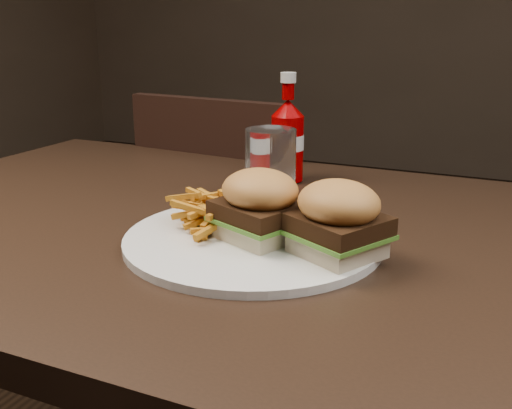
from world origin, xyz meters
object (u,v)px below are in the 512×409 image
at_px(dining_table, 216,232).
at_px(ketchup_bottle, 287,148).
at_px(plate, 253,240).
at_px(tumbler, 270,169).
at_px(chair_far, 252,261).

distance_m(dining_table, ketchup_bottle, 0.26).
distance_m(dining_table, plate, 0.12).
height_order(plate, ketchup_bottle, ketchup_bottle).
bearing_deg(dining_table, plate, -36.25).
bearing_deg(plate, tumbler, 105.96).
height_order(dining_table, chair_far, dining_table).
bearing_deg(chair_far, dining_table, 114.64).
bearing_deg(ketchup_bottle, tumbler, -79.73).
bearing_deg(chair_far, tumbler, 122.90).
height_order(dining_table, tumbler, tumbler).
height_order(chair_far, tumbler, tumbler).
xyz_separation_m(ketchup_bottle, tumbler, (0.02, -0.13, -0.01)).
xyz_separation_m(dining_table, ketchup_bottle, (0.02, 0.24, 0.08)).
distance_m(dining_table, tumbler, 0.14).
bearing_deg(plate, dining_table, 143.75).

